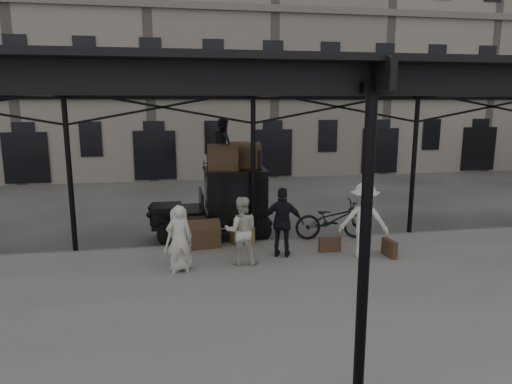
% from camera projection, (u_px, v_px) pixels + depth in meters
% --- Properties ---
extents(ground, '(120.00, 120.00, 0.00)m').
position_uv_depth(ground, '(267.00, 269.00, 11.60)').
color(ground, '#383533').
rests_on(ground, ground).
extents(platform, '(28.00, 8.00, 0.15)m').
position_uv_depth(platform, '(286.00, 300.00, 9.66)').
color(platform, slate).
rests_on(platform, ground).
extents(canopy, '(22.50, 9.00, 4.74)m').
position_uv_depth(canopy, '(286.00, 81.00, 9.05)').
color(canopy, black).
rests_on(canopy, ground).
extents(building_frontage, '(64.00, 8.00, 14.00)m').
position_uv_depth(building_frontage, '(207.00, 55.00, 27.61)').
color(building_frontage, slate).
rests_on(building_frontage, ground).
extents(taxi, '(3.65, 1.55, 2.18)m').
position_uv_depth(taxi, '(225.00, 200.00, 14.09)').
color(taxi, black).
rests_on(taxi, ground).
extents(porter_left, '(0.68, 0.53, 1.66)m').
position_uv_depth(porter_left, '(179.00, 239.00, 10.85)').
color(porter_left, beige).
rests_on(porter_left, platform).
extents(porter_midleft, '(0.92, 0.75, 1.74)m').
position_uv_depth(porter_midleft, '(241.00, 231.00, 11.44)').
color(porter_midleft, beige).
rests_on(porter_midleft, platform).
extents(porter_centre, '(0.92, 0.82, 1.58)m').
position_uv_depth(porter_centre, '(180.00, 239.00, 11.00)').
color(porter_centre, '#BDB7AD').
rests_on(porter_centre, platform).
extents(porter_official, '(1.18, 0.80, 1.86)m').
position_uv_depth(porter_official, '(283.00, 222.00, 11.98)').
color(porter_official, black).
rests_on(porter_official, platform).
extents(porter_right, '(1.46, 1.13, 1.99)m').
position_uv_depth(porter_right, '(364.00, 220.00, 11.93)').
color(porter_right, silver).
rests_on(porter_right, platform).
extents(bicycle, '(2.27, 0.92, 1.17)m').
position_uv_depth(bicycle, '(332.00, 220.00, 13.61)').
color(bicycle, black).
rests_on(bicycle, platform).
extents(porter_roof, '(0.68, 0.82, 1.54)m').
position_uv_depth(porter_roof, '(224.00, 144.00, 13.65)').
color(porter_roof, black).
rests_on(porter_roof, taxi).
extents(steamer_trunk_roof_near, '(0.94, 0.61, 0.66)m').
position_uv_depth(steamer_trunk_roof_near, '(223.00, 159.00, 13.58)').
color(steamer_trunk_roof_near, '#4E3924').
rests_on(steamer_trunk_roof_near, taxi).
extents(steamer_trunk_roof_far, '(1.07, 0.90, 0.67)m').
position_uv_depth(steamer_trunk_roof_far, '(245.00, 157.00, 14.15)').
color(steamer_trunk_roof_far, '#4E3924').
rests_on(steamer_trunk_roof_far, taxi).
extents(steamer_trunk_platform, '(0.98, 0.68, 0.67)m').
position_uv_depth(steamer_trunk_platform, '(203.00, 235.00, 12.88)').
color(steamer_trunk_platform, '#4E3924').
rests_on(steamer_trunk_platform, platform).
extents(wicker_hamper, '(0.69, 0.57, 0.50)m').
position_uv_depth(wicker_hamper, '(242.00, 235.00, 13.20)').
color(wicker_hamper, olive).
rests_on(wicker_hamper, platform).
extents(suitcase_upright, '(0.18, 0.61, 0.45)m').
position_uv_depth(suitcase_upright, '(389.00, 248.00, 12.10)').
color(suitcase_upright, '#4E3924').
rests_on(suitcase_upright, platform).
extents(suitcase_flat, '(0.61, 0.17, 0.40)m').
position_uv_depth(suitcase_flat, '(330.00, 245.00, 12.48)').
color(suitcase_flat, '#4E3924').
rests_on(suitcase_flat, platform).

